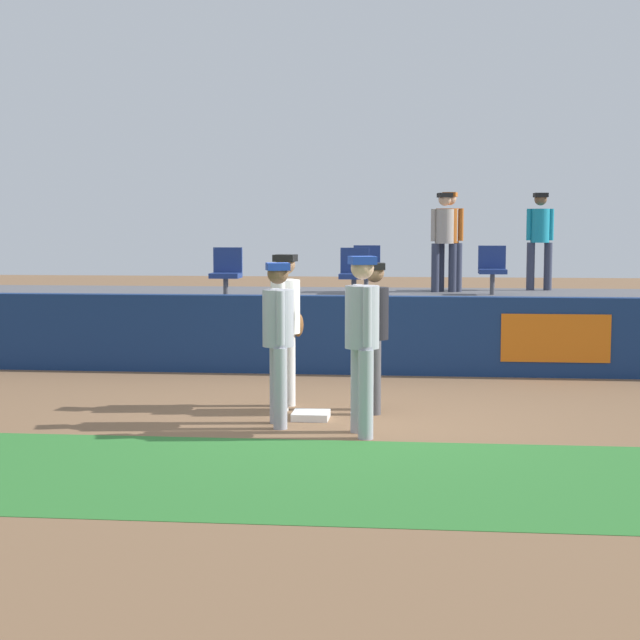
% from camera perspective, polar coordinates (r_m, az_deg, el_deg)
% --- Properties ---
extents(ground_plane, '(60.00, 60.00, 0.00)m').
position_cam_1_polar(ground_plane, '(10.82, 0.91, -5.84)').
color(ground_plane, brown).
extents(grass_foreground_strip, '(18.00, 2.80, 0.01)m').
position_cam_1_polar(grass_foreground_strip, '(8.51, -0.47, -8.97)').
color(grass_foreground_strip, '#2D722D').
rests_on(grass_foreground_strip, ground_plane).
extents(first_base, '(0.40, 0.40, 0.08)m').
position_cam_1_polar(first_base, '(10.92, -0.53, -5.52)').
color(first_base, white).
rests_on(first_base, ground_plane).
extents(player_fielder_home, '(0.39, 0.55, 1.79)m').
position_cam_1_polar(player_fielder_home, '(11.43, -1.98, 0.00)').
color(player_fielder_home, white).
rests_on(player_fielder_home, ground_plane).
extents(player_runner_visitor, '(0.41, 0.47, 1.73)m').
position_cam_1_polar(player_runner_visitor, '(10.41, -2.43, -0.70)').
color(player_runner_visitor, '#9EA3AD').
rests_on(player_runner_visitor, ground_plane).
extents(player_coach_visitor, '(0.43, 0.49, 1.82)m').
position_cam_1_polar(player_coach_visitor, '(9.93, 2.44, -0.72)').
color(player_coach_visitor, '#9EA3AD').
rests_on(player_coach_visitor, ground_plane).
extents(player_umpire, '(0.35, 0.48, 1.70)m').
position_cam_1_polar(player_umpire, '(11.21, 3.15, -0.35)').
color(player_umpire, '#4C4C51').
rests_on(player_umpire, ground_plane).
extents(field_wall, '(18.00, 0.26, 1.12)m').
position_cam_1_polar(field_wall, '(14.12, 2.15, -0.87)').
color(field_wall, navy).
rests_on(field_wall, ground_plane).
extents(bleacher_platform, '(18.00, 4.80, 0.93)m').
position_cam_1_polar(bleacher_platform, '(16.69, 2.66, -0.22)').
color(bleacher_platform, '#59595E').
rests_on(bleacher_platform, ground_plane).
extents(seat_back_center, '(0.47, 0.44, 0.84)m').
position_cam_1_polar(seat_back_center, '(17.29, 2.70, 3.10)').
color(seat_back_center, '#4C4C51').
rests_on(seat_back_center, bleacher_platform).
extents(seat_front_left, '(0.46, 0.44, 0.84)m').
position_cam_1_polar(seat_front_left, '(15.77, -5.41, 2.85)').
color(seat_front_left, '#4C4C51').
rests_on(seat_front_left, bleacher_platform).
extents(seat_front_center, '(0.45, 0.44, 0.84)m').
position_cam_1_polar(seat_front_center, '(15.50, 1.99, 2.82)').
color(seat_front_center, '#4C4C51').
rests_on(seat_front_center, bleacher_platform).
extents(seat_back_right, '(0.47, 0.44, 0.84)m').
position_cam_1_polar(seat_back_right, '(17.31, 9.91, 3.03)').
color(seat_back_right, '#4C4C51').
rests_on(seat_back_right, bleacher_platform).
extents(spectator_hooded, '(0.49, 0.40, 1.78)m').
position_cam_1_polar(spectator_hooded, '(17.91, 7.48, 4.93)').
color(spectator_hooded, '#33384C').
rests_on(spectator_hooded, bleacher_platform).
extents(spectator_capped, '(0.48, 0.40, 1.76)m').
position_cam_1_polar(spectator_capped, '(17.79, 7.19, 4.90)').
color(spectator_capped, '#33384C').
rests_on(spectator_capped, bleacher_platform).
extents(spectator_casual, '(0.50, 0.37, 1.78)m').
position_cam_1_polar(spectator_casual, '(18.58, 12.57, 4.86)').
color(spectator_casual, '#33384C').
rests_on(spectator_casual, bleacher_platform).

